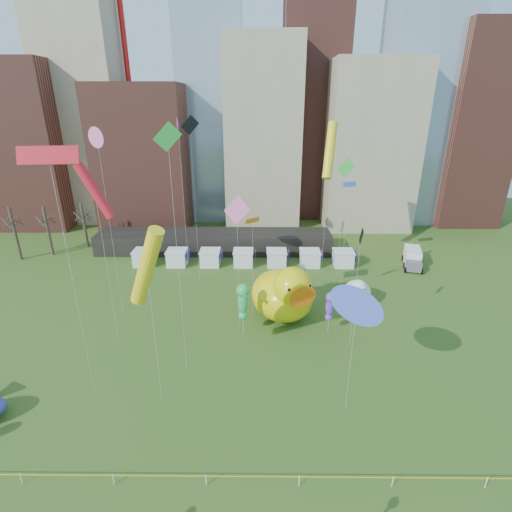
{
  "coord_description": "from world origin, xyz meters",
  "views": [
    {
      "loc": [
        3.37,
        -17.52,
        23.15
      ],
      "look_at": [
        3.13,
        10.04,
        12.0
      ],
      "focal_mm": 27.0,
      "sensor_mm": 36.0,
      "label": 1
    }
  ],
  "objects_px": {
    "seahorse_green": "(243,299)",
    "box_truck": "(412,258)",
    "small_duck": "(357,291)",
    "big_duck": "(284,293)",
    "seahorse_purple": "(330,304)"
  },
  "relations": [
    {
      "from": "box_truck",
      "to": "small_duck",
      "type": "bearing_deg",
      "value": -118.5
    },
    {
      "from": "small_duck",
      "to": "seahorse_purple",
      "type": "xyz_separation_m",
      "value": [
        -4.59,
        -6.66,
        1.86
      ]
    },
    {
      "from": "seahorse_green",
      "to": "big_duck",
      "type": "bearing_deg",
      "value": 27.71
    },
    {
      "from": "seahorse_green",
      "to": "box_truck",
      "type": "bearing_deg",
      "value": 28.32
    },
    {
      "from": "small_duck",
      "to": "box_truck",
      "type": "distance_m",
      "value": 15.99
    },
    {
      "from": "small_duck",
      "to": "big_duck",
      "type": "bearing_deg",
      "value": -146.54
    },
    {
      "from": "box_truck",
      "to": "seahorse_purple",
      "type": "bearing_deg",
      "value": -115.49
    },
    {
      "from": "box_truck",
      "to": "seahorse_green",
      "type": "bearing_deg",
      "value": -127.72
    },
    {
      "from": "seahorse_green",
      "to": "box_truck",
      "type": "xyz_separation_m",
      "value": [
        24.67,
        18.74,
        -3.01
      ]
    },
    {
      "from": "small_duck",
      "to": "seahorse_green",
      "type": "relative_size",
      "value": 0.8
    },
    {
      "from": "seahorse_green",
      "to": "seahorse_purple",
      "type": "bearing_deg",
      "value": -5.77
    },
    {
      "from": "small_duck",
      "to": "seahorse_green",
      "type": "xyz_separation_m",
      "value": [
        -13.65,
        -7.16,
        2.71
      ]
    },
    {
      "from": "big_duck",
      "to": "seahorse_purple",
      "type": "bearing_deg",
      "value": -53.39
    },
    {
      "from": "small_duck",
      "to": "seahorse_purple",
      "type": "bearing_deg",
      "value": -113.84
    },
    {
      "from": "big_duck",
      "to": "box_truck",
      "type": "distance_m",
      "value": 25.53
    }
  ]
}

